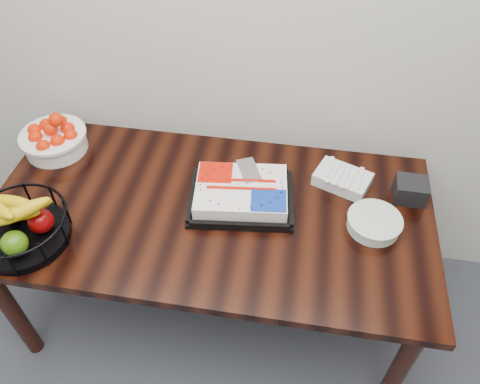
% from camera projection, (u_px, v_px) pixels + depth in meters
% --- Properties ---
extents(table, '(1.80, 0.90, 0.75)m').
position_uv_depth(table, '(211.00, 222.00, 1.96)').
color(table, black).
rests_on(table, ground).
extents(cake_tray, '(0.46, 0.38, 0.09)m').
position_uv_depth(cake_tray, '(241.00, 194.00, 1.90)').
color(cake_tray, black).
rests_on(cake_tray, table).
extents(tangerine_bowl, '(0.29, 0.29, 0.19)m').
position_uv_depth(tangerine_bowl, '(53.00, 135.00, 2.10)').
color(tangerine_bowl, white).
rests_on(tangerine_bowl, table).
extents(fruit_basket, '(0.36, 0.36, 0.19)m').
position_uv_depth(fruit_basket, '(19.00, 226.00, 1.73)').
color(fruit_basket, black).
rests_on(fruit_basket, table).
extents(plate_stack, '(0.21, 0.21, 0.05)m').
position_uv_depth(plate_stack, '(374.00, 223.00, 1.81)').
color(plate_stack, white).
rests_on(plate_stack, table).
extents(fork_bag, '(0.26, 0.22, 0.06)m').
position_uv_depth(fork_bag, '(342.00, 179.00, 1.97)').
color(fork_bag, silver).
rests_on(fork_bag, table).
extents(napkin_box, '(0.13, 0.11, 0.09)m').
position_uv_depth(napkin_box, '(411.00, 190.00, 1.91)').
color(napkin_box, black).
rests_on(napkin_box, table).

